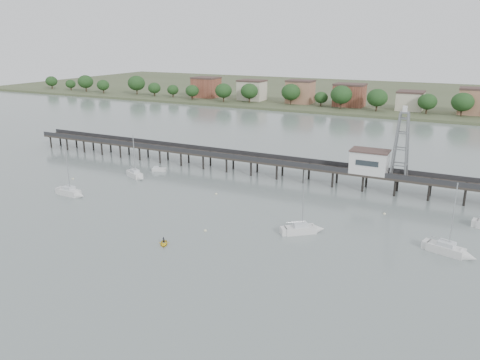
# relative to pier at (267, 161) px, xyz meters

# --- Properties ---
(ground_plane) EXTENTS (500.00, 500.00, 0.00)m
(ground_plane) POSITION_rel_pier_xyz_m (0.00, -60.00, -3.79)
(ground_plane) COLOR slate
(ground_plane) RESTS_ON ground
(pier) EXTENTS (150.00, 5.00, 5.50)m
(pier) POSITION_rel_pier_xyz_m (0.00, 0.00, 0.00)
(pier) COLOR #2D2823
(pier) RESTS_ON ground
(pier_building) EXTENTS (8.40, 5.40, 5.30)m
(pier_building) POSITION_rel_pier_xyz_m (25.00, 0.00, 2.87)
(pier_building) COLOR silver
(pier_building) RESTS_ON ground
(lattice_tower) EXTENTS (3.20, 3.20, 15.50)m
(lattice_tower) POSITION_rel_pier_xyz_m (31.50, 0.00, 7.31)
(lattice_tower) COLOR slate
(lattice_tower) RESTS_ON ground
(sailboat_a) EXTENTS (7.35, 2.54, 12.05)m
(sailboat_a) POSITION_rel_pier_xyz_m (-31.92, -33.38, -3.15)
(sailboat_a) COLOR silver
(sailboat_a) RESTS_ON ground
(sailboat_b) EXTENTS (6.93, 4.61, 11.26)m
(sailboat_b) POSITION_rel_pier_xyz_m (-27.88, -16.33, -3.14)
(sailboat_b) COLOR silver
(sailboat_b) RESTS_ON ground
(sailboat_c) EXTENTS (7.08, 6.20, 12.19)m
(sailboat_c) POSITION_rel_pier_xyz_m (20.49, -29.77, -3.15)
(sailboat_c) COLOR silver
(sailboat_c) RESTS_ON ground
(sailboat_d) EXTENTS (7.93, 4.26, 12.64)m
(sailboat_d) POSITION_rel_pier_xyz_m (44.48, -27.84, -3.15)
(sailboat_d) COLOR silver
(sailboat_d) RESTS_ON ground
(white_tender) EXTENTS (3.80, 2.47, 1.37)m
(white_tender) POSITION_rel_pier_xyz_m (-26.84, -8.66, -3.37)
(white_tender) COLOR silver
(white_tender) RESTS_ON ground
(yellow_dinghy) EXTENTS (1.85, 1.40, 2.57)m
(yellow_dinghy) POSITION_rel_pier_xyz_m (0.75, -45.20, -3.79)
(yellow_dinghy) COLOR yellow
(yellow_dinghy) RESTS_ON ground
(dinghy_occupant) EXTENTS (0.61, 1.21, 0.28)m
(dinghy_occupant) POSITION_rel_pier_xyz_m (0.75, -45.20, -3.79)
(dinghy_occupant) COLOR black
(dinghy_occupant) RESTS_ON ground
(mooring_buoys) EXTENTS (91.94, 23.62, 0.39)m
(mooring_buoys) POSITION_rel_pier_xyz_m (7.97, -24.71, -3.71)
(mooring_buoys) COLOR #EFEDBA
(mooring_buoys) RESTS_ON ground
(far_shore) EXTENTS (500.00, 170.00, 10.40)m
(far_shore) POSITION_rel_pier_xyz_m (0.36, 179.58, -2.85)
(far_shore) COLOR #475133
(far_shore) RESTS_ON ground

